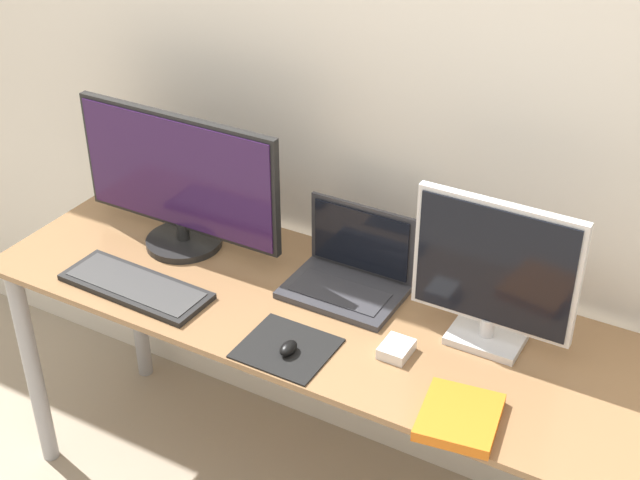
# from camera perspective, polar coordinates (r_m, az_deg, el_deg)

# --- Properties ---
(wall_back) EXTENTS (7.00, 0.05, 2.50)m
(wall_back) POSITION_cam_1_polar(r_m,az_deg,el_deg) (2.41, 3.76, 9.89)
(wall_back) COLOR silver
(wall_back) RESTS_ON ground_plane
(desk) EXTENTS (1.81, 0.60, 0.76)m
(desk) POSITION_cam_1_polar(r_m,az_deg,el_deg) (2.43, -0.58, -6.43)
(desk) COLOR olive
(desk) RESTS_ON ground_plane
(monitor_left) EXTENTS (0.65, 0.22, 0.41)m
(monitor_left) POSITION_cam_1_polar(r_m,az_deg,el_deg) (2.54, -9.01, 3.68)
(monitor_left) COLOR black
(monitor_left) RESTS_ON desk
(monitor_right) EXTENTS (0.41, 0.13, 0.39)m
(monitor_right) POSITION_cam_1_polar(r_m,az_deg,el_deg) (2.16, 11.07, -2.12)
(monitor_right) COLOR silver
(monitor_right) RESTS_ON desk
(laptop) EXTENTS (0.31, 0.22, 0.22)m
(laptop) POSITION_cam_1_polar(r_m,az_deg,el_deg) (2.39, 1.97, -1.95)
(laptop) COLOR #333338
(laptop) RESTS_ON desk
(keyboard) EXTENTS (0.43, 0.17, 0.02)m
(keyboard) POSITION_cam_1_polar(r_m,az_deg,el_deg) (2.46, -11.71, -2.92)
(keyboard) COLOR black
(keyboard) RESTS_ON desk
(mousepad) EXTENTS (0.22, 0.20, 0.00)m
(mousepad) POSITION_cam_1_polar(r_m,az_deg,el_deg) (2.21, -2.15, -6.93)
(mousepad) COLOR black
(mousepad) RESTS_ON desk
(mouse) EXTENTS (0.04, 0.06, 0.03)m
(mouse) POSITION_cam_1_polar(r_m,az_deg,el_deg) (2.18, -2.04, -6.93)
(mouse) COLOR black
(mouse) RESTS_ON mousepad
(book) EXTENTS (0.20, 0.22, 0.03)m
(book) POSITION_cam_1_polar(r_m,az_deg,el_deg) (2.03, 8.92, -11.13)
(book) COLOR orange
(book) RESTS_ON desk
(power_brick) EXTENTS (0.07, 0.09, 0.03)m
(power_brick) POSITION_cam_1_polar(r_m,az_deg,el_deg) (2.19, 4.91, -6.97)
(power_brick) COLOR white
(power_brick) RESTS_ON desk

